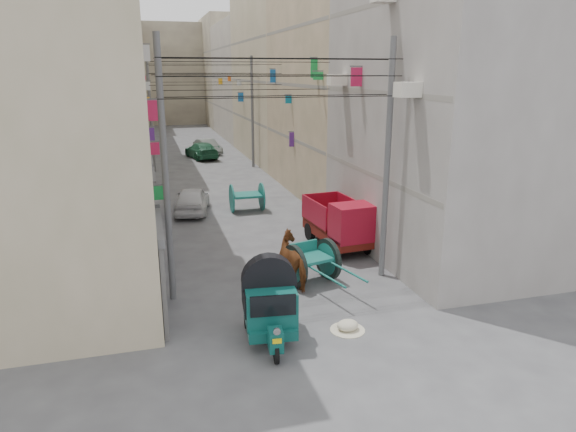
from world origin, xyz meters
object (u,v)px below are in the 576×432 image
object	(u,v)px
second_cart	(247,197)
distant_car_white	(192,200)
auto_rickshaw	(269,301)
horse	(296,260)
feed_sack	(348,325)
tonga_cart	(312,262)
distant_car_grey	(208,147)
distant_car_green	(202,150)
mini_truck	(343,226)

from	to	relation	value
second_cart	distant_car_white	distance (m)	2.77
auto_rickshaw	horse	bearing A→B (deg)	68.92
horse	distant_car_white	bearing A→B (deg)	-88.34
horse	second_cart	bearing A→B (deg)	-103.44
feed_sack	auto_rickshaw	bearing A→B (deg)	174.13
feed_sack	second_cart	bearing A→B (deg)	91.07
distant_car_white	feed_sack	bearing A→B (deg)	113.07
tonga_cart	second_cart	world-z (taller)	second_cart
tonga_cart	distant_car_grey	distance (m)	29.28
distant_car_grey	distant_car_green	distance (m)	2.43
tonga_cart	horse	xyz separation A→B (m)	(-0.56, 0.02, 0.10)
mini_truck	distant_car_green	size ratio (longest dim) A/B	0.85
distant_car_white	second_cart	bearing A→B (deg)	179.92
tonga_cart	mini_truck	bearing A→B (deg)	36.26
feed_sack	horse	size ratio (longest dim) A/B	0.30
auto_rickshaw	distant_car_grey	xyz separation A→B (m)	(2.33, 32.53, -0.43)
tonga_cart	auto_rickshaw	bearing A→B (deg)	-139.88
mini_truck	second_cart	size ratio (longest dim) A/B	2.36
second_cart	horse	size ratio (longest dim) A/B	0.81
auto_rickshaw	distant_car_green	distance (m)	30.26
horse	distant_car_green	distance (m)	26.96
feed_sack	distant_car_green	xyz separation A→B (m)	(-0.62, 30.45, 0.51)
distant_car_green	mini_truck	bearing A→B (deg)	86.01
distant_car_grey	feed_sack	bearing A→B (deg)	-105.51
horse	distant_car_grey	size ratio (longest dim) A/B	0.53
second_cart	auto_rickshaw	bearing A→B (deg)	-98.38
mini_truck	distant_car_green	world-z (taller)	mini_truck
auto_rickshaw	distant_car_white	distance (m)	13.47
second_cart	feed_sack	xyz separation A→B (m)	(0.25, -13.14, -0.62)
mini_truck	horse	distance (m)	3.93
distant_car_green	auto_rickshaw	bearing A→B (deg)	76.18
tonga_cart	second_cart	bearing A→B (deg)	76.77
mini_truck	distant_car_grey	distance (m)	26.59
distant_car_white	distant_car_grey	bearing A→B (deg)	-88.41
tonga_cart	distant_car_green	xyz separation A→B (m)	(-0.70, 26.98, -0.09)
feed_sack	tonga_cart	bearing A→B (deg)	88.76
horse	distant_car_green	bearing A→B (deg)	-101.73
tonga_cart	distant_car_grey	size ratio (longest dim) A/B	0.90
mini_truck	feed_sack	world-z (taller)	mini_truck
distant_car_grey	horse	bearing A→B (deg)	-106.49
distant_car_white	distant_car_grey	size ratio (longest dim) A/B	1.02
feed_sack	distant_car_green	bearing A→B (deg)	91.18
mini_truck	distant_car_grey	world-z (taller)	mini_truck
distant_car_green	feed_sack	bearing A→B (deg)	80.29
distant_car_white	distant_car_green	size ratio (longest dim) A/B	0.86
tonga_cart	mini_truck	world-z (taller)	mini_truck
second_cart	feed_sack	distance (m)	13.15
mini_truck	distant_car_white	distance (m)	9.09
tonga_cart	distant_car_white	size ratio (longest dim) A/B	0.88
auto_rickshaw	distant_car_white	size ratio (longest dim) A/B	0.67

